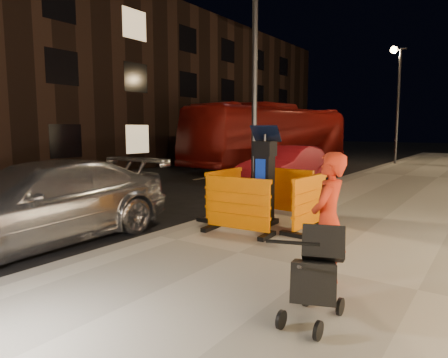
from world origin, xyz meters
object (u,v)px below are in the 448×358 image
Objects in this scene: car_red at (285,188)px; bus_doubledecker at (273,167)px; man at (328,221)px; car_silver at (41,244)px; parking_kiosk at (264,178)px; barrier_bldgside at (310,203)px; barrier_kerbside at (224,194)px; stroller at (314,276)px; barrier_front at (238,206)px; barrier_back at (286,192)px.

bus_doubledecker is (-4.01, 6.74, 0.00)m from car_red.
car_silver is at bearing -83.64° from man.
parking_kiosk is 6.00m from car_red.
barrier_kerbside is at bearing 93.25° from barrier_bldgside.
parking_kiosk reaches higher than barrier_bldgside.
car_red is 9.89m from stroller.
barrier_front and barrier_back have the same top height.
barrier_bldgside is at bearing -53.84° from bus_doubledecker.
parking_kiosk is 1.03m from barrier_bldgside.
barrier_front reaches higher than car_silver.
barrier_bldgside is 2.68m from man.
man is at bearing -54.37° from bus_doubledecker.
bus_doubledecker is 16.85m from man.
stroller is at bearing -52.91° from parking_kiosk.
car_silver is at bearing -147.19° from barrier_front.
bus_doubledecker is at bearing 121.09° from car_red.
man is (1.22, -2.37, 0.29)m from barrier_bldgside.
parking_kiosk is at bearing 86.25° from barrier_front.
barrier_front is 0.26× the size of car_silver.
barrier_back is 1.34m from barrier_kerbside.
car_silver is at bearing -131.50° from parking_kiosk.
barrier_back is 0.11× the size of bus_doubledecker.
barrier_kerbside is at bearing -130.75° from barrier_back.
car_red is at bearing -151.83° from man.
barrier_back is at bearing 48.25° from barrier_bldgside.
stroller is at bearing 11.47° from man.
man is at bearing 7.98° from car_silver.
parking_kiosk reaches higher than barrier_back.
man is 1.77× the size of stroller.
barrier_front is at bearing -85.75° from barrier_back.
parking_kiosk reaches higher than barrier_kerbside.
stroller is (0.20, -0.90, -0.35)m from man.
stroller is at bearing -2.27° from car_silver.
barrier_kerbside is 1.00× the size of barrier_bldgside.
barrier_bldgside is (0.95, 0.95, 0.00)m from barrier_front.
barrier_front is 0.30× the size of car_red.
barrier_kerbside is at bearing 131.25° from barrier_front.
barrier_back is at bearing 55.45° from car_silver.
man is (3.12, -2.37, 0.29)m from barrier_kerbside.
barrier_bldgside is 1.44× the size of stroller.
barrier_kerbside is 3.93m from man.
man reaches higher than barrier_front.
car_silver is at bearing 147.88° from barrier_kerbside.
barrier_front is (0.00, -0.95, -0.40)m from parking_kiosk.
parking_kiosk is at bearing 47.82° from car_silver.
barrier_kerbside reaches higher than stroller.
car_red reaches higher than car_silver.
stroller is at bearing -56.51° from barrier_back.
man is at bearing -60.41° from car_red.
bus_doubledecker reaches higher than barrier_back.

